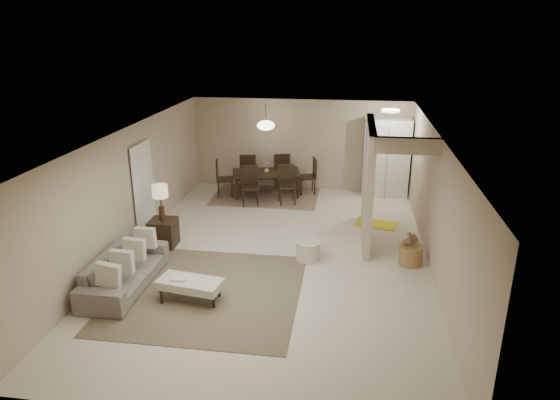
% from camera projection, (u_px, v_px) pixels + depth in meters
% --- Properties ---
extents(floor, '(9.00, 9.00, 0.00)m').
position_uv_depth(floor, '(276.00, 255.00, 10.08)').
color(floor, beige).
rests_on(floor, ground).
extents(ceiling, '(9.00, 9.00, 0.00)m').
position_uv_depth(ceiling, '(275.00, 134.00, 9.25)').
color(ceiling, white).
rests_on(ceiling, back_wall).
extents(back_wall, '(6.00, 0.00, 6.00)m').
position_uv_depth(back_wall, '(300.00, 145.00, 13.86)').
color(back_wall, '#B9A58C').
rests_on(back_wall, floor).
extents(left_wall, '(0.00, 9.00, 9.00)m').
position_uv_depth(left_wall, '(129.00, 190.00, 10.08)').
color(left_wall, '#B9A58C').
rests_on(left_wall, floor).
extents(right_wall, '(0.00, 9.00, 9.00)m').
position_uv_depth(right_wall, '(435.00, 205.00, 9.26)').
color(right_wall, '#B9A58C').
rests_on(right_wall, floor).
extents(partition, '(0.15, 2.50, 2.50)m').
position_uv_depth(partition, '(368.00, 182.00, 10.59)').
color(partition, '#B9A58C').
rests_on(partition, floor).
extents(doorway, '(0.04, 0.90, 2.04)m').
position_uv_depth(doorway, '(143.00, 192.00, 10.71)').
color(doorway, black).
rests_on(doorway, floor).
extents(pantry_cabinet, '(1.20, 0.55, 2.10)m').
position_uv_depth(pantry_cabinet, '(386.00, 158.00, 13.29)').
color(pantry_cabinet, white).
rests_on(pantry_cabinet, floor).
extents(flush_light, '(0.44, 0.44, 0.05)m').
position_uv_depth(flush_light, '(391.00, 111.00, 11.94)').
color(flush_light, white).
rests_on(flush_light, ceiling).
extents(living_rug, '(3.20, 3.20, 0.01)m').
position_uv_depth(living_rug, '(207.00, 292.00, 8.70)').
color(living_rug, brown).
rests_on(living_rug, floor).
extents(sofa, '(2.15, 0.85, 0.63)m').
position_uv_depth(sofa, '(125.00, 270.00, 8.80)').
color(sofa, slate).
rests_on(sofa, floor).
extents(ottoman_bench, '(1.14, 0.66, 0.38)m').
position_uv_depth(ottoman_bench, '(190.00, 284.00, 8.35)').
color(ottoman_bench, beige).
rests_on(ottoman_bench, living_rug).
extents(side_table, '(0.55, 0.55, 0.58)m').
position_uv_depth(side_table, '(163.00, 233.00, 10.43)').
color(side_table, black).
rests_on(side_table, floor).
extents(table_lamp, '(0.32, 0.32, 0.76)m').
position_uv_depth(table_lamp, '(160.00, 194.00, 10.15)').
color(table_lamp, '#432E1D').
rests_on(table_lamp, side_table).
extents(round_pouf, '(0.50, 0.50, 0.39)m').
position_uv_depth(round_pouf, '(308.00, 251.00, 9.84)').
color(round_pouf, beige).
rests_on(round_pouf, floor).
extents(wicker_basket, '(0.47, 0.47, 0.39)m').
position_uv_depth(wicker_basket, '(411.00, 255.00, 9.66)').
color(wicker_basket, olive).
rests_on(wicker_basket, floor).
extents(dining_rug, '(2.80, 2.10, 0.01)m').
position_uv_depth(dining_rug, '(267.00, 195.00, 13.65)').
color(dining_rug, '#8A6D55').
rests_on(dining_rug, floor).
extents(dining_table, '(1.99, 1.41, 0.63)m').
position_uv_depth(dining_table, '(266.00, 184.00, 13.54)').
color(dining_table, black).
rests_on(dining_table, dining_rug).
extents(dining_chairs, '(2.71, 2.22, 1.00)m').
position_uv_depth(dining_chairs, '(266.00, 177.00, 13.48)').
color(dining_chairs, black).
rests_on(dining_chairs, dining_rug).
extents(vase, '(0.16, 0.16, 0.14)m').
position_uv_depth(vase, '(266.00, 170.00, 13.41)').
color(vase, silver).
rests_on(vase, dining_table).
extents(yellow_mat, '(1.06, 0.78, 0.01)m').
position_uv_depth(yellow_mat, '(376.00, 224.00, 11.65)').
color(yellow_mat, yellow).
rests_on(yellow_mat, floor).
extents(pendant_light, '(0.46, 0.46, 0.71)m').
position_uv_depth(pendant_light, '(266.00, 125.00, 13.01)').
color(pendant_light, '#432E1D').
rests_on(pendant_light, ceiling).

